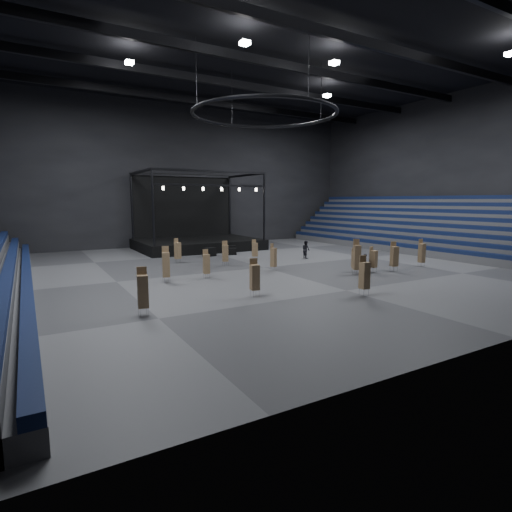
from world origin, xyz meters
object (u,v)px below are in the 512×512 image
flight_case_right (229,249)px  chair_stack_3 (166,264)px  chair_stack_8 (364,275)px  stage (196,237)px  chair_stack_1 (357,257)px  chair_stack_13 (255,249)px  chair_stack_9 (422,253)px  chair_stack_7 (373,259)px  flight_case_mid (231,251)px  chair_stack_0 (273,257)px  chair_stack_11 (225,253)px  man_center (364,264)px  chair_stack_4 (255,277)px  chair_stack_5 (143,291)px  chair_stack_12 (206,263)px  chair_stack_6 (355,259)px  flight_case_left (209,252)px  chair_stack_2 (178,250)px  crew_member (306,249)px  chair_stack_10 (394,256)px

flight_case_right → chair_stack_3: bearing=-131.9°
chair_stack_8 → stage: bearing=93.1°
chair_stack_1 → chair_stack_13: (-3.07, 10.84, -0.37)m
chair_stack_9 → chair_stack_7: bearing=-175.6°
flight_case_mid → chair_stack_8: (-1.18, -20.85, 0.93)m
chair_stack_0 → chair_stack_11: size_ratio=1.02×
chair_stack_9 → man_center: bearing=-175.6°
chair_stack_11 → chair_stack_9: bearing=-15.9°
chair_stack_11 → man_center: size_ratio=1.40×
chair_stack_4 → chair_stack_5: size_ratio=0.94×
chair_stack_5 → chair_stack_11: chair_stack_5 is taller
stage → chair_stack_12: size_ratio=6.37×
chair_stack_0 → chair_stack_12: 6.19m
chair_stack_11 → chair_stack_6: bearing=-30.7°
chair_stack_8 → chair_stack_11: chair_stack_8 is taller
chair_stack_9 → flight_case_mid: bearing=130.9°
chair_stack_4 → chair_stack_9: chair_stack_9 is taller
chair_stack_3 → chair_stack_9: chair_stack_3 is taller
flight_case_left → flight_case_right: (3.05, 1.41, -0.03)m
chair_stack_4 → chair_stack_7: size_ratio=1.10×
chair_stack_12 → man_center: bearing=-17.5°
chair_stack_2 → chair_stack_12: bearing=-113.8°
flight_case_left → chair_stack_13: 5.58m
flight_case_right → chair_stack_11: chair_stack_11 is taller
chair_stack_0 → chair_stack_12: bearing=159.5°
chair_stack_4 → chair_stack_6: chair_stack_4 is taller
stage → flight_case_mid: 7.55m
chair_stack_0 → chair_stack_3: 9.33m
chair_stack_8 → flight_case_left: bearing=96.7°
chair_stack_3 → chair_stack_8: bearing=-33.2°
flight_case_mid → crew_member: crew_member is taller
flight_case_mid → chair_stack_0: chair_stack_0 is taller
chair_stack_2 → chair_stack_5: 17.58m
chair_stack_0 → chair_stack_2: (-5.56, 8.11, 0.04)m
flight_case_mid → chair_stack_11: (-3.76, -6.34, 0.83)m
stage → flight_case_right: size_ratio=10.99×
flight_case_left → chair_stack_13: chair_stack_13 is taller
chair_stack_5 → man_center: chair_stack_5 is taller
stage → chair_stack_10: stage is taller
chair_stack_4 → flight_case_right: bearing=77.9°
chair_stack_8 → chair_stack_9: (12.35, 5.36, -0.03)m
flight_case_right → chair_stack_8: bearing=-94.3°
chair_stack_1 → chair_stack_12: bearing=-179.9°
chair_stack_6 → chair_stack_7: (1.18, -0.89, 0.10)m
chair_stack_3 → chair_stack_4: chair_stack_3 is taller
flight_case_right → chair_stack_6: size_ratio=0.65×
chair_stack_10 → chair_stack_12: size_ratio=1.13×
stage → flight_case_left: size_ratio=10.28×
flight_case_left → flight_case_right: size_ratio=1.07×
chair_stack_5 → chair_stack_3: bearing=73.9°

